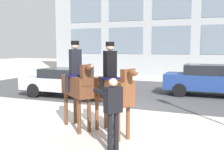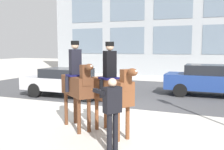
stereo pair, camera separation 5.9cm
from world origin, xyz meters
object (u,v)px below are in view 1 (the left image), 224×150
(street_car_far_lane, at_px, (209,80))
(mounted_horse_companion, at_px, (112,88))
(street_car_near_lane, at_px, (68,82))
(pedestrian_bystander, at_px, (112,109))
(mounted_horse_lead, at_px, (77,83))

(street_car_far_lane, bearing_deg, mounted_horse_companion, -109.39)
(street_car_near_lane, distance_m, street_car_far_lane, 7.08)
(pedestrian_bystander, distance_m, street_car_near_lane, 7.00)
(pedestrian_bystander, xyz_separation_m, street_car_far_lane, (2.05, 8.13, -0.20))
(mounted_horse_companion, relative_size, pedestrian_bystander, 1.49)
(mounted_horse_companion, distance_m, street_car_far_lane, 7.48)
(street_car_near_lane, bearing_deg, mounted_horse_lead, -55.46)
(mounted_horse_lead, height_order, street_car_far_lane, mounted_horse_lead)
(mounted_horse_lead, xyz_separation_m, street_car_far_lane, (3.63, 6.95, -0.54))
(street_car_near_lane, bearing_deg, pedestrian_bystander, -50.28)
(mounted_horse_lead, xyz_separation_m, street_car_near_lane, (-2.89, 4.19, -0.61))
(mounted_horse_companion, bearing_deg, pedestrian_bystander, -32.52)
(mounted_horse_companion, xyz_separation_m, pedestrian_bystander, (0.43, -1.09, -0.29))
(mounted_horse_companion, height_order, street_car_far_lane, mounted_horse_companion)
(pedestrian_bystander, height_order, street_car_near_lane, pedestrian_bystander)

